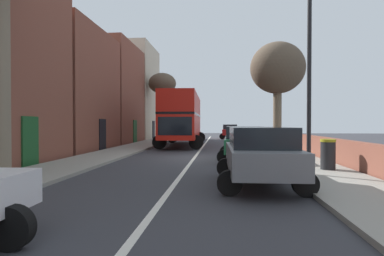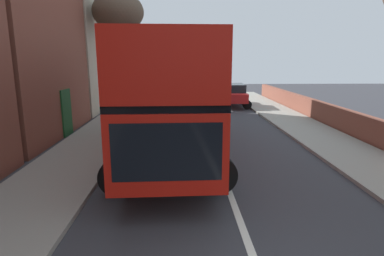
{
  "view_description": "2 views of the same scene",
  "coord_description": "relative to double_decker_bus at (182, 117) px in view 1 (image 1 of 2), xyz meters",
  "views": [
    {
      "loc": [
        1.36,
        -16.3,
        1.81
      ],
      "look_at": [
        -0.39,
        3.07,
        1.52
      ],
      "focal_mm": 29.42,
      "sensor_mm": 36.0,
      "label": 1
    },
    {
      "loc": [
        -1.26,
        -2.39,
        3.44
      ],
      "look_at": [
        -0.88,
        8.54,
        1.05
      ],
      "focal_mm": 29.64,
      "sensor_mm": 36.0,
      "label": 2
    }
  ],
  "objects": [
    {
      "name": "terraced_houses_left",
      "position": [
        -6.8,
        -8.58,
        2.33
      ],
      "size": [
        4.07,
        47.68,
        10.8
      ],
      "color": "brown",
      "rests_on": "ground"
    },
    {
      "name": "street_tree_left_2",
      "position": [
        -3.19,
        8.21,
        3.53
      ],
      "size": [
        2.97,
        2.97,
        7.1
      ],
      "color": "#7A6B56",
      "rests_on": "sidewalk_left"
    },
    {
      "name": "boundary_wall_right",
      "position": [
        8.15,
        -8.93,
        -1.79
      ],
      "size": [
        0.36,
        54.0,
        1.13
      ],
      "primitive_type": "cube",
      "color": "brown",
      "rests_on": "ground"
    },
    {
      "name": "parked_car_red_right_4",
      "position": [
        4.2,
        11.7,
        -1.41
      ],
      "size": [
        2.52,
        4.27,
        1.67
      ],
      "color": "#AD1919",
      "rests_on": "ground"
    },
    {
      "name": "street_tree_right_1",
      "position": [
        6.8,
        -4.1,
        3.01
      ],
      "size": [
        3.56,
        3.56,
        7.03
      ],
      "color": "brown",
      "rests_on": "sidewalk_right"
    },
    {
      "name": "parked_car_grey_right_2",
      "position": [
        4.2,
        -16.03,
        -1.39
      ],
      "size": [
        2.53,
        4.4,
        1.7
      ],
      "color": "slate",
      "rests_on": "ground"
    },
    {
      "name": "lamppost_right",
      "position": [
        6.0,
        -14.46,
        1.45
      ],
      "size": [
        0.32,
        0.32,
        6.31
      ],
      "color": "black",
      "rests_on": "sidewalk_right"
    },
    {
      "name": "double_decker_bus",
      "position": [
        0.0,
        0.0,
        0.0
      ],
      "size": [
        3.78,
        10.73,
        4.06
      ],
      "color": "red",
      "rests_on": "ground"
    },
    {
      "name": "sidewalk_left",
      "position": [
        -3.2,
        -8.93,
        -2.29
      ],
      "size": [
        2.6,
        60.0,
        0.12
      ],
      "primitive_type": "cube",
      "color": "gray",
      "rests_on": "ground"
    },
    {
      "name": "road_centre_line",
      "position": [
        1.7,
        -8.93,
        -2.35
      ],
      "size": [
        0.16,
        54.0,
        0.01
      ],
      "primitive_type": "cube",
      "color": "silver",
      "rests_on": "ground"
    },
    {
      "name": "parked_car_green_right_0",
      "position": [
        4.2,
        -10.02,
        -1.41
      ],
      "size": [
        2.61,
        4.18,
        1.66
      ],
      "color": "#1E6038",
      "rests_on": "ground"
    },
    {
      "name": "ground_plane",
      "position": [
        1.7,
        -8.93,
        -2.35
      ],
      "size": [
        84.0,
        84.0,
        0.0
      ],
      "primitive_type": "plane",
      "color": "#333338"
    },
    {
      "name": "litter_bin_right",
      "position": [
        7.0,
        -13.31,
        -1.67
      ],
      "size": [
        0.55,
        0.55,
        1.11
      ],
      "color": "black",
      "rests_on": "sidewalk_right"
    },
    {
      "name": "sidewalk_right",
      "position": [
        6.6,
        -8.93,
        -2.29
      ],
      "size": [
        2.6,
        60.0,
        0.12
      ],
      "primitive_type": "cube",
      "color": "gray",
      "rests_on": "ground"
    }
  ]
}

